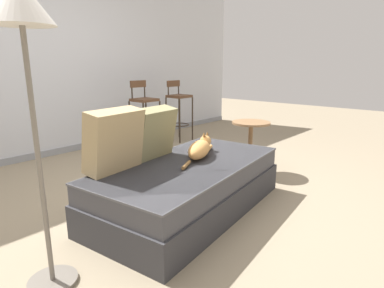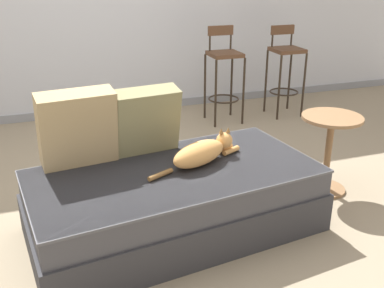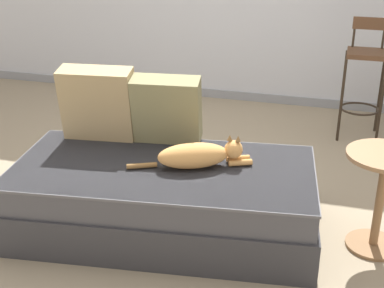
{
  "view_description": "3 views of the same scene",
  "coord_description": "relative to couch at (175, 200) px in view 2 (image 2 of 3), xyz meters",
  "views": [
    {
      "loc": [
        -1.94,
        -2.15,
        1.25
      ],
      "look_at": [
        0.15,
        -0.3,
        0.55
      ],
      "focal_mm": 30.0,
      "sensor_mm": 36.0,
      "label": 1
    },
    {
      "loc": [
        -0.72,
        -2.82,
        1.64
      ],
      "look_at": [
        0.15,
        -0.3,
        0.55
      ],
      "focal_mm": 42.0,
      "sensor_mm": 36.0,
      "label": 2
    },
    {
      "loc": [
        0.96,
        -3.1,
        1.81
      ],
      "look_at": [
        0.15,
        -0.3,
        0.55
      ],
      "focal_mm": 50.0,
      "sensor_mm": 36.0,
      "label": 3
    }
  ],
  "objects": [
    {
      "name": "wall_baseboard_trim",
      "position": [
        0.0,
        2.6,
        -0.17
      ],
      "size": [
        8.0,
        0.02,
        0.09
      ],
      "primitive_type": "cube",
      "color": "gray",
      "rests_on": "ground"
    },
    {
      "name": "cat",
      "position": [
        0.2,
        0.05,
        0.29
      ],
      "size": [
        0.71,
        0.36,
        0.19
      ],
      "color": "tan",
      "rests_on": "couch"
    },
    {
      "name": "couch",
      "position": [
        0.0,
        0.0,
        0.0
      ],
      "size": [
        1.92,
        1.13,
        0.43
      ],
      "color": "#353539",
      "rests_on": "ground"
    },
    {
      "name": "throw_pillow_middle",
      "position": [
        -0.09,
        0.35,
        0.44
      ],
      "size": [
        0.46,
        0.29,
        0.45
      ],
      "color": "#847F56",
      "rests_on": "couch"
    },
    {
      "name": "bar_stool_near_window",
      "position": [
        1.14,
        1.93,
        0.36
      ],
      "size": [
        0.34,
        0.34,
        1.01
      ],
      "color": "#2D2319",
      "rests_on": "ground"
    },
    {
      "name": "throw_pillow_corner",
      "position": [
        -0.54,
        0.29,
        0.46
      ],
      "size": [
        0.5,
        0.29,
        0.49
      ],
      "color": "tan",
      "rests_on": "couch"
    },
    {
      "name": "side_table",
      "position": [
        1.25,
        0.16,
        0.17
      ],
      "size": [
        0.44,
        0.44,
        0.6
      ],
      "color": "olive",
      "rests_on": "ground"
    },
    {
      "name": "bar_stool_by_doorway",
      "position": [
        1.88,
        1.93,
        0.36
      ],
      "size": [
        0.33,
        0.33,
        0.99
      ],
      "color": "#2D2319",
      "rests_on": "ground"
    },
    {
      "name": "ground_plane",
      "position": [
        0.0,
        0.4,
        -0.22
      ],
      "size": [
        16.0,
        16.0,
        0.0
      ],
      "primitive_type": "plane",
      "color": "gray",
      "rests_on": "ground"
    }
  ]
}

